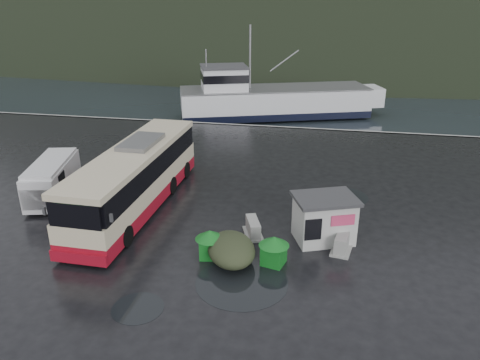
% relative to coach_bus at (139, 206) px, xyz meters
% --- Properties ---
extents(ground, '(160.00, 160.00, 0.00)m').
position_rel_coach_bus_xyz_m(ground, '(3.00, -1.99, 0.00)').
color(ground, black).
rests_on(ground, ground).
extents(harbor_water, '(300.00, 180.00, 0.02)m').
position_rel_coach_bus_xyz_m(harbor_water, '(3.00, 108.01, 0.00)').
color(harbor_water, black).
rests_on(harbor_water, ground).
extents(quay_edge, '(160.00, 0.60, 1.50)m').
position_rel_coach_bus_xyz_m(quay_edge, '(3.00, 18.01, 0.00)').
color(quay_edge, '#999993').
rests_on(quay_edge, ground).
extents(headland, '(780.00, 540.00, 570.00)m').
position_rel_coach_bus_xyz_m(headland, '(13.00, 248.01, 0.00)').
color(headland, black).
rests_on(headland, ground).
extents(coach_bus, '(3.48, 13.01, 3.67)m').
position_rel_coach_bus_xyz_m(coach_bus, '(0.00, 0.00, 0.00)').
color(coach_bus, beige).
rests_on(coach_bus, ground).
extents(white_van, '(3.17, 5.80, 2.29)m').
position_rel_coach_bus_xyz_m(white_van, '(-5.35, 0.30, 0.00)').
color(white_van, silver).
rests_on(white_van, ground).
extents(waste_bin_left, '(1.20, 1.20, 1.37)m').
position_rel_coach_bus_xyz_m(waste_bin_left, '(8.27, -4.50, 0.00)').
color(waste_bin_left, '#136D1E').
rests_on(waste_bin_left, ground).
extents(waste_bin_right, '(1.12, 1.12, 1.35)m').
position_rel_coach_bus_xyz_m(waste_bin_right, '(5.33, -4.43, 0.00)').
color(waste_bin_right, '#136D1E').
rests_on(waste_bin_right, ground).
extents(dome_tent, '(3.06, 3.55, 1.17)m').
position_rel_coach_bus_xyz_m(dome_tent, '(6.36, -4.61, 0.00)').
color(dome_tent, '#303821').
rests_on(dome_tent, ground).
extents(ticket_kiosk, '(3.53, 3.12, 2.29)m').
position_rel_coach_bus_xyz_m(ticket_kiosk, '(10.39, -1.86, 0.00)').
color(ticket_kiosk, beige).
rests_on(ticket_kiosk, ground).
extents(jersey_barrier_a, '(1.33, 1.82, 0.82)m').
position_rel_coach_bus_xyz_m(jersey_barrier_a, '(6.94, -2.05, 0.00)').
color(jersey_barrier_a, '#999993').
rests_on(jersey_barrier_a, ground).
extents(jersey_barrier_b, '(1.17, 1.87, 0.87)m').
position_rel_coach_bus_xyz_m(jersey_barrier_b, '(11.32, -2.67, 0.00)').
color(jersey_barrier_b, '#999993').
rests_on(jersey_barrier_b, ground).
extents(fishing_trawler, '(23.98, 12.66, 9.43)m').
position_rel_coach_bus_xyz_m(fishing_trawler, '(4.54, 26.96, 0.00)').
color(fishing_trawler, silver).
rests_on(fishing_trawler, ground).
extents(puddles, '(10.46, 14.68, 0.01)m').
position_rel_coach_bus_xyz_m(puddles, '(7.89, -3.68, 0.01)').
color(puddles, black).
rests_on(puddles, ground).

